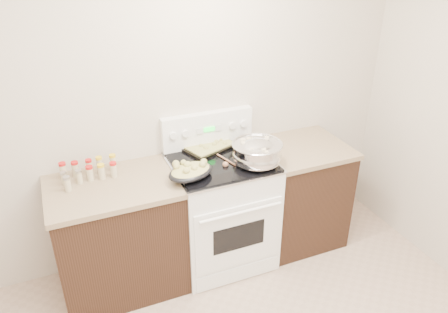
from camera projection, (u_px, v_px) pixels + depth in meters
name	position (u px, v px, depth m)	size (l,w,h in m)	color
room_shell	(277.00, 163.00, 1.71)	(4.10, 3.60, 2.75)	beige
counter_left	(120.00, 236.00, 3.29)	(0.93, 0.67, 0.92)	black
counter_right	(298.00, 193.00, 3.82)	(0.73, 0.67, 0.92)	black
kitchen_range	(221.00, 209.00, 3.55)	(0.78, 0.73, 1.22)	white
mixing_bowl	(257.00, 153.00, 3.25)	(0.46, 0.46, 0.22)	silver
roasting_pan	(190.00, 171.00, 3.09)	(0.40, 0.34, 0.11)	black
baking_sheet	(209.00, 146.00, 3.52)	(0.48, 0.41, 0.06)	black
wooden_spoon	(225.00, 162.00, 3.29)	(0.10, 0.28, 0.04)	#A06849
blue_ladle	(265.00, 153.00, 3.37)	(0.11, 0.28, 0.10)	#9AC4E5
spice_jars	(88.00, 171.00, 3.12)	(0.40, 0.23, 0.13)	#BFB28C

